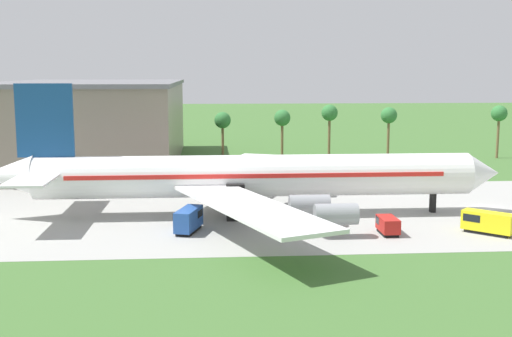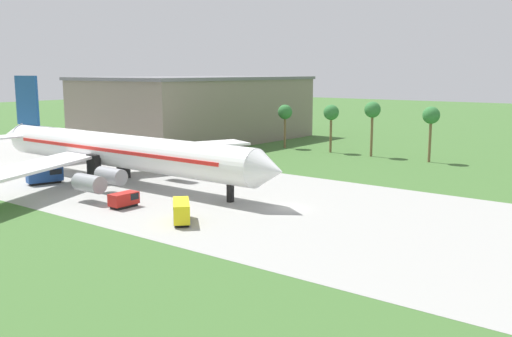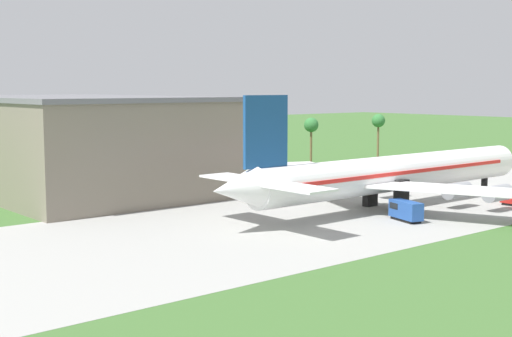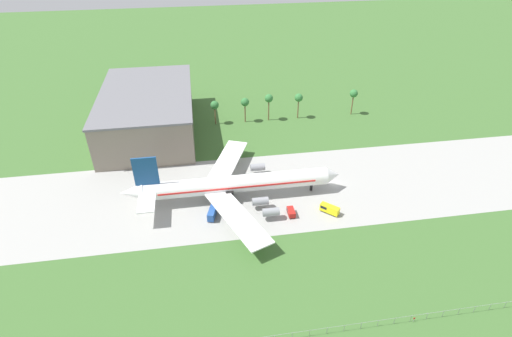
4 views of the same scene
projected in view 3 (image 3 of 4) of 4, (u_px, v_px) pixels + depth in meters
The scene contains 6 objects.
ground_plane at pixel (501, 187), 137.26m from camera, with size 600.00×600.00×0.00m, color #3D662D.
taxiway_strip at pixel (501, 187), 137.26m from camera, with size 320.00×44.00×0.02m.
jet_airliner at pixel (393, 174), 112.72m from camera, with size 70.78×60.15×18.00m.
baggage_tug at pixel (405, 210), 101.77m from camera, with size 3.54×6.10×2.90m.
terminal_building at pixel (70, 143), 133.23m from camera, with size 36.72×61.20×17.43m.
palm_tree_row at pixel (282, 128), 169.57m from camera, with size 65.85×3.60×12.27m.
Camera 3 is at (-123.52, -73.92, 18.96)m, focal length 50.00 mm.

